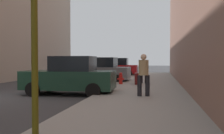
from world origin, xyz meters
TOP-DOWN VIEW (x-y plane):
  - sidewalk at (6.00, 0.00)m, footprint 4.00×40.00m
  - parked_dark_green_sedan at (2.65, 1.68)m, footprint 4.24×2.14m
  - parked_gray_coupe at (2.65, 7.88)m, footprint 4.26×2.17m
  - parked_red_hatchback at (2.65, 14.68)m, footprint 4.24×2.14m
  - fire_hydrant at (4.45, 5.59)m, footprint 0.42×0.22m
  - pedestrian_in_red_jacket at (5.80, 6.29)m, footprint 0.53×0.49m
  - pedestrian_in_tan_coat at (6.11, 0.76)m, footprint 0.50×0.41m
  - rolling_suitcase at (5.48, 5.53)m, footprint 0.42×0.60m

SIDE VIEW (x-z plane):
  - sidewalk at x=6.00m, z-range 0.00..0.15m
  - rolling_suitcase at x=5.48m, z-range -0.03..1.01m
  - fire_hydrant at x=4.45m, z-range 0.15..0.85m
  - parked_dark_green_sedan at x=2.65m, z-range -0.05..1.74m
  - parked_gray_coupe at x=2.65m, z-range -0.05..1.74m
  - parked_red_hatchback at x=2.65m, z-range -0.05..1.74m
  - pedestrian_in_red_jacket at x=5.80m, z-range 0.25..1.96m
  - pedestrian_in_tan_coat at x=6.11m, z-range 0.25..1.96m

